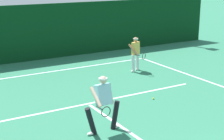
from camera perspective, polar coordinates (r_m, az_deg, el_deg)
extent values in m
cube|color=white|center=(16.28, -11.07, -0.45)|extent=(10.95, 0.10, 0.01)
cube|color=white|center=(12.31, -3.90, -5.44)|extent=(8.93, 0.10, 0.01)
cylinder|color=black|center=(10.30, 0.50, -7.25)|extent=(0.30, 0.16, 0.84)
cylinder|color=black|center=(9.90, -3.42, -8.24)|extent=(0.37, 0.17, 0.84)
ellipsoid|color=white|center=(10.44, 0.50, -9.12)|extent=(0.27, 0.12, 0.09)
ellipsoid|color=white|center=(10.05, -3.38, -10.17)|extent=(0.27, 0.12, 0.09)
cube|color=#9EDBEA|center=(9.83, -1.44, -3.95)|extent=(0.45, 0.38, 0.62)
cylinder|color=beige|center=(9.96, -0.28, -3.84)|extent=(0.23, 0.11, 0.64)
cylinder|color=beige|center=(9.72, -2.63, -4.36)|extent=(0.13, 0.55, 0.49)
sphere|color=beige|center=(9.70, -1.46, -1.62)|extent=(0.22, 0.22, 0.22)
cylinder|color=white|center=(9.69, -1.46, -1.40)|extent=(0.25, 0.25, 0.04)
cylinder|color=black|center=(9.58, -2.09, -6.09)|extent=(0.05, 0.26, 0.03)
torus|color=black|center=(9.31, -0.98, -6.73)|extent=(0.29, 0.04, 0.29)
cylinder|color=silver|center=(16.40, 4.11, 1.34)|extent=(0.21, 0.20, 0.79)
cylinder|color=silver|center=(16.08, 3.42, 1.06)|extent=(0.22, 0.20, 0.80)
ellipsoid|color=white|center=(16.49, 4.09, 0.16)|extent=(0.28, 0.21, 0.09)
ellipsoid|color=white|center=(16.17, 3.40, -0.14)|extent=(0.28, 0.21, 0.09)
cube|color=#E5B24C|center=(16.09, 3.81, 3.53)|extent=(0.47, 0.39, 0.56)
cylinder|color=#9E704C|center=(16.29, 4.21, 3.58)|extent=(0.18, 0.15, 0.61)
cylinder|color=#9E704C|center=(15.90, 3.40, 3.30)|extent=(0.30, 0.49, 0.49)
sphere|color=#9E704C|center=(16.01, 3.84, 4.93)|extent=(0.21, 0.21, 0.21)
cylinder|color=white|center=(16.00, 3.84, 5.06)|extent=(0.31, 0.31, 0.04)
cylinder|color=black|center=(15.78, 4.07, 2.41)|extent=(0.14, 0.25, 0.03)
torus|color=black|center=(15.62, 5.15, 2.24)|extent=(0.28, 0.15, 0.29)
sphere|color=#D1E033|center=(12.78, 6.67, -4.58)|extent=(0.07, 0.07, 0.07)
cube|color=#083416|center=(18.32, -13.97, 5.71)|extent=(23.65, 0.12, 2.85)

